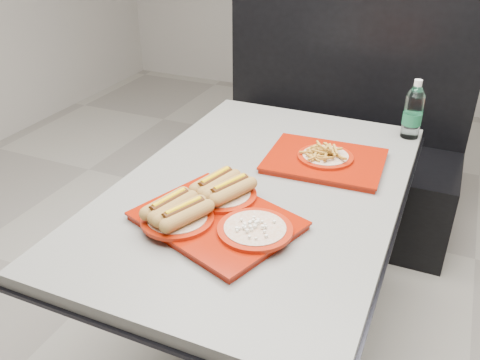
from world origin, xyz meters
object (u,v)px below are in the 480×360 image
at_px(water_bottle, 413,113).
at_px(booth_bench, 333,149).
at_px(diner_table, 259,226).
at_px(tray_near, 213,211).
at_px(tray_far, 325,158).

bearing_deg(water_bottle, booth_bench, 129.66).
distance_m(booth_bench, water_bottle, 0.78).
bearing_deg(diner_table, tray_near, -100.00).
distance_m(tray_far, water_bottle, 0.45).
relative_size(booth_bench, tray_near, 2.56).
relative_size(booth_bench, water_bottle, 5.72).
height_order(diner_table, tray_near, tray_near).
bearing_deg(diner_table, booth_bench, 90.00).
xyz_separation_m(tray_near, tray_far, (0.20, 0.50, -0.01)).
bearing_deg(water_bottle, diner_table, -123.70).
height_order(tray_far, water_bottle, water_bottle).
distance_m(booth_bench, tray_near, 1.41).
relative_size(booth_bench, tray_far, 3.18).
bearing_deg(tray_far, tray_near, -112.27).
xyz_separation_m(booth_bench, tray_far, (0.16, -0.86, 0.37)).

